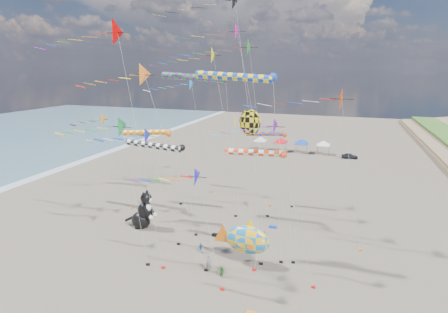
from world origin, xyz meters
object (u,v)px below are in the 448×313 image
child_blue (201,248)px  parked_car (350,156)px  person_adult (209,264)px  child_green (222,272)px  cat_inflatable (142,209)px  fish_inflatable (247,239)px

child_blue → parked_car: (15.66, 48.75, 0.02)m
person_adult → child_green: bearing=-37.0°
person_adult → child_blue: bearing=106.6°
cat_inflatable → person_adult: (11.54, -6.51, -1.67)m
person_adult → parked_car: size_ratio=0.50×
fish_inflatable → child_green: bearing=-117.8°
parked_car → fish_inflatable: bearing=161.7°
child_blue → parked_car: size_ratio=0.33×
fish_inflatable → person_adult: size_ratio=3.51×
fish_inflatable → person_adult: fish_inflatable is taller
child_blue → child_green: bearing=-75.7°
child_blue → parked_car: bearing=40.7°
fish_inflatable → child_green: fish_inflatable is taller
person_adult → child_green: (1.53, -0.51, -0.34)m
cat_inflatable → parked_car: cat_inflatable is taller
child_green → parked_car: 53.72m
child_green → parked_car: size_ratio=0.31×
cat_inflatable → child_green: cat_inflatable is taller
child_green → parked_car: parked_car is taller
person_adult → child_blue: 3.82m
fish_inflatable → child_blue: bearing=174.7°
fish_inflatable → parked_car: 50.36m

